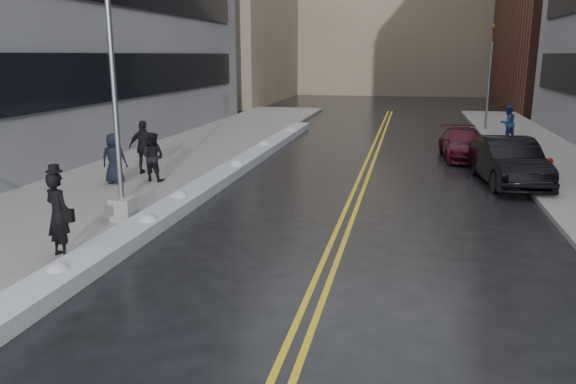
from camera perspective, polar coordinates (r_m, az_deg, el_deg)
The scene contains 16 objects.
ground at distance 12.66m, azimuth -7.36°, elevation -6.86°, with size 160.00×160.00×0.00m, color black.
sidewalk_west at distance 23.71m, azimuth -12.47°, elevation 2.86°, with size 5.50×50.00×0.15m, color gray.
lane_line_left at distance 21.67m, azimuth 7.44°, elevation 1.86°, with size 0.12×50.00×0.01m, color gold.
lane_line_right at distance 21.64m, azimuth 8.23°, elevation 1.83°, with size 0.12×50.00×0.01m, color gold.
snow_ridge at distance 20.66m, azimuth -6.43°, elevation 1.78°, with size 0.90×30.00×0.34m, color silver.
building_west_far at distance 58.68m, azimuth -7.67°, elevation 18.14°, with size 14.00×22.00×18.00m, color gray.
lamppost at distance 15.18m, azimuth -16.99°, elevation 5.98°, with size 0.65×0.65×7.62m.
fire_hydrant at distance 22.05m, azimuth 24.97°, elevation 2.33°, with size 0.26×0.26×0.73m.
traffic_signal at distance 35.43m, azimuth 19.81°, elevation 11.32°, with size 0.16×0.20×6.00m.
pedestrian_fedora at distance 13.06m, azimuth -22.29°, elevation -2.14°, with size 0.68×0.45×1.87m, color black.
pedestrian_b at distance 20.02m, azimuth -13.56°, elevation 3.51°, with size 0.82×0.64×1.69m, color black.
pedestrian_c at distance 19.94m, azimuth -17.26°, elevation 3.27°, with size 0.84×0.55×1.72m, color black.
pedestrian_d at distance 21.26m, azimuth -14.38°, elevation 4.42°, with size 1.15×0.48×1.97m, color black.
pedestrian_east at distance 30.78m, azimuth 21.41°, elevation 6.54°, with size 0.88×0.69×1.81m, color navy.
car_black at distance 20.98m, azimuth 21.49°, elevation 2.88°, with size 1.72×4.95×1.63m, color black.
car_maroon at distance 25.76m, azimuth 17.40°, elevation 4.69°, with size 1.80×4.43×1.28m, color #390914.
Camera 1 is at (4.06, -11.14, 4.44)m, focal length 35.00 mm.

